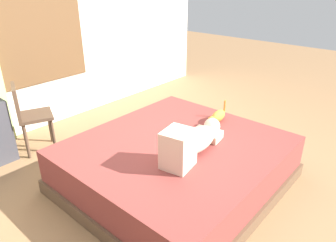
{
  "coord_description": "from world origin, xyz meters",
  "views": [
    {
      "loc": [
        -2.01,
        -1.71,
        1.98
      ],
      "look_at": [
        0.17,
        0.19,
        0.63
      ],
      "focal_mm": 33.27,
      "sensor_mm": 36.0,
      "label": 1
    }
  ],
  "objects_px": {
    "person_lying": "(193,141)",
    "bed": "(176,164)",
    "chair_by_desk": "(28,113)",
    "cat": "(217,117)"
  },
  "relations": [
    {
      "from": "person_lying",
      "to": "bed",
      "type": "bearing_deg",
      "value": 84.58
    },
    {
      "from": "cat",
      "to": "chair_by_desk",
      "type": "xyz_separation_m",
      "value": [
        -1.32,
        1.78,
        -0.04
      ]
    },
    {
      "from": "cat",
      "to": "person_lying",
      "type": "bearing_deg",
      "value": -165.18
    },
    {
      "from": "cat",
      "to": "bed",
      "type": "bearing_deg",
      "value": 177.93
    },
    {
      "from": "person_lying",
      "to": "chair_by_desk",
      "type": "xyz_separation_m",
      "value": [
        -0.61,
        1.97,
        -0.08
      ]
    },
    {
      "from": "person_lying",
      "to": "cat",
      "type": "relative_size",
      "value": 2.64
    },
    {
      "from": "cat",
      "to": "chair_by_desk",
      "type": "height_order",
      "value": "chair_by_desk"
    },
    {
      "from": "cat",
      "to": "chair_by_desk",
      "type": "bearing_deg",
      "value": 126.55
    },
    {
      "from": "chair_by_desk",
      "to": "cat",
      "type": "bearing_deg",
      "value": -53.45
    },
    {
      "from": "bed",
      "to": "cat",
      "type": "relative_size",
      "value": 5.68
    }
  ]
}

